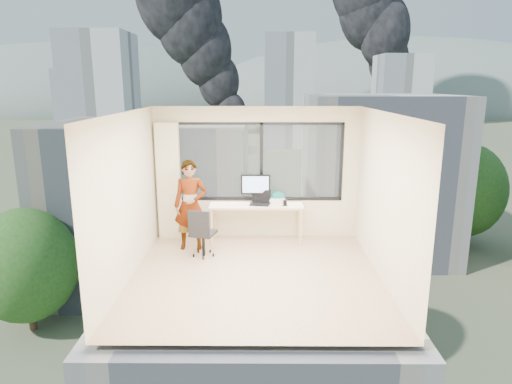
{
  "coord_description": "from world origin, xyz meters",
  "views": [
    {
      "loc": [
        0.05,
        -6.74,
        3.01
      ],
      "look_at": [
        0.0,
        1.0,
        1.15
      ],
      "focal_mm": 31.55,
      "sensor_mm": 36.0,
      "label": 1
    }
  ],
  "objects_px": {
    "game_console": "(276,200)",
    "handbag": "(278,196)",
    "desk": "(256,223)",
    "chair": "(203,232)",
    "person": "(191,205)",
    "monitor": "(256,188)",
    "laptop": "(260,198)"
  },
  "relations": [
    {
      "from": "desk",
      "to": "monitor",
      "type": "height_order",
      "value": "monitor"
    },
    {
      "from": "chair",
      "to": "person",
      "type": "relative_size",
      "value": 0.54
    },
    {
      "from": "game_console",
      "to": "monitor",
      "type": "bearing_deg",
      "value": -179.38
    },
    {
      "from": "handbag",
      "to": "desk",
      "type": "bearing_deg",
      "value": -175.58
    },
    {
      "from": "desk",
      "to": "handbag",
      "type": "relative_size",
      "value": 6.37
    },
    {
      "from": "monitor",
      "to": "handbag",
      "type": "height_order",
      "value": "monitor"
    },
    {
      "from": "handbag",
      "to": "laptop",
      "type": "bearing_deg",
      "value": -167.64
    },
    {
      "from": "monitor",
      "to": "person",
      "type": "bearing_deg",
      "value": -155.99
    },
    {
      "from": "desk",
      "to": "person",
      "type": "xyz_separation_m",
      "value": [
        -1.21,
        -0.41,
        0.46
      ]
    },
    {
      "from": "chair",
      "to": "person",
      "type": "xyz_separation_m",
      "value": [
        -0.27,
        0.38,
        0.38
      ]
    },
    {
      "from": "monitor",
      "to": "laptop",
      "type": "distance_m",
      "value": 0.24
    },
    {
      "from": "desk",
      "to": "chair",
      "type": "bearing_deg",
      "value": -139.96
    },
    {
      "from": "person",
      "to": "laptop",
      "type": "height_order",
      "value": "person"
    },
    {
      "from": "person",
      "to": "laptop",
      "type": "distance_m",
      "value": 1.34
    },
    {
      "from": "desk",
      "to": "handbag",
      "type": "xyz_separation_m",
      "value": [
        0.42,
        0.2,
        0.48
      ]
    },
    {
      "from": "chair",
      "to": "handbag",
      "type": "relative_size",
      "value": 3.2
    },
    {
      "from": "person",
      "to": "game_console",
      "type": "distance_m",
      "value": 1.71
    },
    {
      "from": "desk",
      "to": "game_console",
      "type": "bearing_deg",
      "value": 26.49
    },
    {
      "from": "desk",
      "to": "chair",
      "type": "relative_size",
      "value": 1.99
    },
    {
      "from": "desk",
      "to": "handbag",
      "type": "distance_m",
      "value": 0.67
    },
    {
      "from": "desk",
      "to": "chair",
      "type": "height_order",
      "value": "chair"
    },
    {
      "from": "chair",
      "to": "desk",
      "type": "bearing_deg",
      "value": 54.75
    },
    {
      "from": "game_console",
      "to": "laptop",
      "type": "distance_m",
      "value": 0.4
    },
    {
      "from": "chair",
      "to": "laptop",
      "type": "xyz_separation_m",
      "value": [
        1.02,
        0.76,
        0.42
      ]
    },
    {
      "from": "game_console",
      "to": "handbag",
      "type": "height_order",
      "value": "handbag"
    },
    {
      "from": "monitor",
      "to": "chair",
      "type": "bearing_deg",
      "value": -135.31
    },
    {
      "from": "person",
      "to": "laptop",
      "type": "bearing_deg",
      "value": 16.0
    },
    {
      "from": "monitor",
      "to": "laptop",
      "type": "bearing_deg",
      "value": -59.32
    },
    {
      "from": "desk",
      "to": "person",
      "type": "distance_m",
      "value": 1.36
    },
    {
      "from": "handbag",
      "to": "person",
      "type": "bearing_deg",
      "value": 179.3
    },
    {
      "from": "laptop",
      "to": "game_console",
      "type": "bearing_deg",
      "value": 46.53
    },
    {
      "from": "chair",
      "to": "handbag",
      "type": "height_order",
      "value": "handbag"
    }
  ]
}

